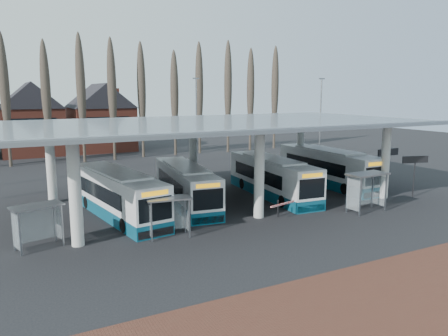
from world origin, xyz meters
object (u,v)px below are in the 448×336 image
bus_2 (272,178)px  shelter_0 (37,216)px  bus_0 (118,195)px  shelter_2 (365,183)px  bus_3 (327,168)px  bus_1 (186,186)px  shelter_1 (168,208)px

bus_2 → shelter_0: bearing=-162.0°
bus_0 → shelter_2: bus_0 is taller
bus_2 → bus_3: bus_3 is taller
bus_2 → shelter_2: bus_2 is taller
bus_0 → bus_1: bus_0 is taller
bus_0 → bus_1: size_ratio=1.05×
bus_1 → bus_2: (7.49, -0.59, 0.06)m
bus_0 → bus_2: 12.89m
shelter_1 → bus_1: bearing=67.7°
shelter_1 → bus_2: bearing=35.9°
bus_0 → shelter_1: bus_0 is taller
bus_0 → bus_3: (19.86, 1.32, 0.07)m
bus_3 → shelter_0: size_ratio=4.19×
bus_2 → shelter_1: (-11.35, -5.87, 0.26)m
bus_3 → shelter_2: (-3.82, -8.43, 0.48)m
bus_1 → shelter_1: 7.53m
bus_0 → shelter_1: size_ratio=4.23×
shelter_2 → shelter_1: bearing=172.0°
bus_0 → bus_2: bus_0 is taller
bus_1 → shelter_0: 11.95m
bus_1 → shelter_0: bus_1 is taller
bus_0 → bus_3: bus_3 is taller
bus_0 → shelter_0: size_ratio=4.06×
bus_0 → shelter_0: 6.91m
bus_3 → shelter_1: bus_3 is taller
bus_0 → shelter_1: 5.96m
bus_3 → shelter_2: bus_3 is taller
bus_3 → shelter_0: 25.97m
bus_2 → bus_3: bearing=14.8°
bus_1 → shelter_1: size_ratio=4.04×
bus_2 → shelter_0: (-18.41, -4.26, 0.28)m
bus_2 → shelter_2: bearing=-61.5°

